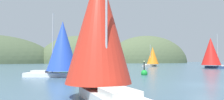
% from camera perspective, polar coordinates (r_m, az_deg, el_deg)
% --- Properties ---
extents(ground_plane, '(360.00, 360.00, 0.00)m').
position_cam_1_polar(ground_plane, '(22.97, 23.71, -8.87)').
color(ground_plane, '#426075').
extents(headland_right, '(68.09, 44.00, 44.05)m').
position_cam_1_polar(headland_right, '(169.82, 9.86, -3.53)').
color(headland_right, '#4C5B3D').
rests_on(headland_right, ground_plane).
extents(headland_center, '(60.14, 44.00, 40.44)m').
position_cam_1_polar(headland_center, '(153.81, -8.92, -3.63)').
color(headland_center, '#4C5B3D').
rests_on(headland_center, ground_plane).
extents(sailboat_scarlet_sail, '(4.92, 8.35, 10.00)m').
position_cam_1_polar(sailboat_scarlet_sail, '(14.15, -3.50, 6.18)').
color(sailboat_scarlet_sail, white).
rests_on(sailboat_scarlet_sail, ground_plane).
extents(sailboat_green_sail, '(4.42, 7.61, 8.02)m').
position_cam_1_polar(sailboat_green_sail, '(60.13, -12.40, -1.16)').
color(sailboat_green_sail, white).
rests_on(sailboat_green_sail, ground_plane).
extents(sailboat_red_spinnaker, '(8.78, 10.13, 10.14)m').
position_cam_1_polar(sailboat_red_spinnaker, '(67.82, 25.87, -0.57)').
color(sailboat_red_spinnaker, navy).
rests_on(sailboat_red_spinnaker, ground_plane).
extents(sailboat_orange_sail, '(8.04, 5.93, 8.21)m').
position_cam_1_polar(sailboat_orange_sail, '(80.17, 11.17, -1.67)').
color(sailboat_orange_sail, '#B7B2A8').
rests_on(sailboat_orange_sail, ground_plane).
extents(sailboat_yellow_sail, '(7.32, 5.27, 8.27)m').
position_cam_1_polar(sailboat_yellow_sail, '(71.24, -13.14, -1.40)').
color(sailboat_yellow_sail, '#191E4C').
rests_on(sailboat_yellow_sail, ground_plane).
extents(sailboat_blue_spinnaker, '(8.47, 5.75, 9.52)m').
position_cam_1_polar(sailboat_blue_spinnaker, '(31.48, -13.82, 0.68)').
color(sailboat_blue_spinnaker, white).
rests_on(sailboat_blue_spinnaker, ground_plane).
extents(channel_buoy, '(1.10, 1.10, 2.64)m').
position_cam_1_polar(channel_buoy, '(34.86, 8.94, -6.27)').
color(channel_buoy, green).
rests_on(channel_buoy, ground_plane).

